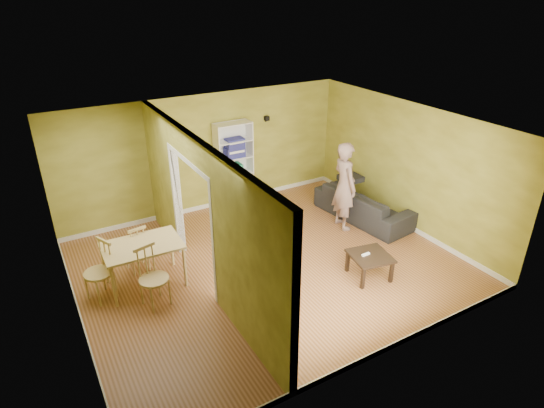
# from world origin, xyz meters

# --- Properties ---
(room_shell) EXTENTS (6.50, 6.50, 6.50)m
(room_shell) POSITION_xyz_m (0.00, 0.00, 1.30)
(room_shell) COLOR #A9714B
(room_shell) RESTS_ON ground
(partition) EXTENTS (0.22, 5.50, 2.60)m
(partition) POSITION_xyz_m (-1.20, 0.00, 1.30)
(partition) COLOR #B5B346
(partition) RESTS_ON ground
(wall_speaker) EXTENTS (0.10, 0.10, 0.10)m
(wall_speaker) POSITION_xyz_m (1.50, 2.69, 1.90)
(wall_speaker) COLOR black
(wall_speaker) RESTS_ON room_shell
(sofa) EXTENTS (2.35, 1.22, 0.86)m
(sofa) POSITION_xyz_m (2.70, 0.56, 0.43)
(sofa) COLOR black
(sofa) RESTS_ON ground
(person) EXTENTS (0.86, 0.71, 2.18)m
(person) POSITION_xyz_m (2.08, 0.49, 1.09)
(person) COLOR slate
(person) RESTS_ON ground
(bookshelf) EXTENTS (0.83, 0.36, 1.96)m
(bookshelf) POSITION_xyz_m (0.58, 2.61, 0.98)
(bookshelf) COLOR white
(bookshelf) RESTS_ON ground
(paper_box_navy_a) EXTENTS (0.43, 0.28, 0.22)m
(paper_box_navy_a) POSITION_xyz_m (0.57, 2.56, 0.52)
(paper_box_navy_a) COLOR navy
(paper_box_navy_a) RESTS_ON bookshelf
(paper_box_teal) EXTENTS (0.42, 0.27, 0.21)m
(paper_box_teal) POSITION_xyz_m (0.54, 2.56, 0.91)
(paper_box_teal) COLOR #157872
(paper_box_teal) RESTS_ON bookshelf
(paper_box_navy_b) EXTENTS (0.43, 0.28, 0.22)m
(paper_box_navy_b) POSITION_xyz_m (0.60, 2.56, 1.29)
(paper_box_navy_b) COLOR #172B4E
(paper_box_navy_b) RESTS_ON bookshelf
(paper_box_navy_c) EXTENTS (0.40, 0.26, 0.20)m
(paper_box_navy_c) POSITION_xyz_m (0.61, 2.56, 1.49)
(paper_box_navy_c) COLOR navy
(paper_box_navy_c) RESTS_ON bookshelf
(coffee_table) EXTENTS (0.66, 0.66, 0.44)m
(coffee_table) POSITION_xyz_m (1.34, -1.21, 0.37)
(coffee_table) COLOR black
(coffee_table) RESTS_ON ground
(game_controller) EXTENTS (0.16, 0.04, 0.03)m
(game_controller) POSITION_xyz_m (1.27, -1.17, 0.46)
(game_controller) COLOR white
(game_controller) RESTS_ON coffee_table
(dining_table) EXTENTS (1.26, 0.84, 0.79)m
(dining_table) POSITION_xyz_m (-2.10, 0.51, 0.71)
(dining_table) COLOR tan
(dining_table) RESTS_ON ground
(chair_left) EXTENTS (0.61, 0.61, 1.02)m
(chair_left) POSITION_xyz_m (-2.83, 0.50, 0.51)
(chair_left) COLOR tan
(chair_left) RESTS_ON ground
(chair_near) EXTENTS (0.57, 0.57, 1.02)m
(chair_near) POSITION_xyz_m (-2.11, -0.11, 0.51)
(chair_near) COLOR #D0AE84
(chair_near) RESTS_ON ground
(chair_far) EXTENTS (0.48, 0.48, 0.91)m
(chair_far) POSITION_xyz_m (-2.09, 1.04, 0.46)
(chair_far) COLOR tan
(chair_far) RESTS_ON ground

